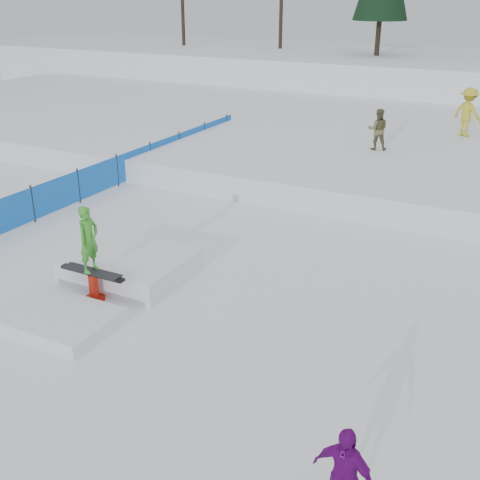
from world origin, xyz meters
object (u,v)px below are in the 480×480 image
at_px(walker_olive, 378,129).
at_px(walker_ygreen, 468,112).
at_px(jib_rail_feature, 111,276).
at_px(spectator_purple, 343,476).
at_px(safety_fence, 117,170).

relative_size(walker_olive, walker_ygreen, 0.78).
relative_size(walker_olive, jib_rail_feature, 0.33).
xyz_separation_m(spectator_purple, jib_rail_feature, (-6.53, 3.70, -0.41)).
height_order(safety_fence, spectator_purple, spectator_purple).
bearing_deg(walker_olive, safety_fence, 20.50).
bearing_deg(safety_fence, walker_ygreen, 44.38).
bearing_deg(walker_ygreen, spectator_purple, 124.89).
xyz_separation_m(walker_ygreen, jib_rail_feature, (-5.08, -15.49, -1.43)).
distance_m(safety_fence, walker_olive, 9.22).
height_order(safety_fence, walker_ygreen, walker_ygreen).
bearing_deg(jib_rail_feature, walker_olive, 77.62).
distance_m(walker_olive, walker_ygreen, 4.45).
distance_m(safety_fence, spectator_purple, 14.77).
relative_size(safety_fence, spectator_purple, 11.25).
distance_m(safety_fence, jib_rail_feature, 7.58).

